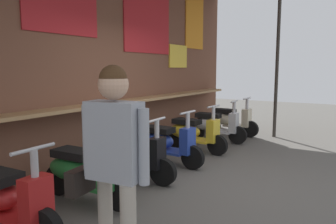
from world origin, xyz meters
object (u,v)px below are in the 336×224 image
(scooter_red, at_px, (4,198))
(scooter_cream, at_px, (228,119))
(scooter_black, at_px, (129,154))
(scooter_yellow, at_px, (192,132))
(scooter_silver, at_px, (213,125))
(shopper_with_handbag, at_px, (113,153))
(scooter_blue, at_px, (164,142))
(scooter_green, at_px, (82,171))

(scooter_red, distance_m, scooter_cream, 5.99)
(scooter_black, height_order, scooter_yellow, same)
(scooter_silver, xyz_separation_m, scooter_cream, (0.94, 0.00, 0.00))
(scooter_silver, relative_size, scooter_cream, 1.00)
(scooter_red, xyz_separation_m, shopper_with_handbag, (0.05, -1.40, 0.65))
(scooter_black, relative_size, scooter_yellow, 1.00)
(scooter_yellow, bearing_deg, scooter_red, -86.61)
(scooter_black, relative_size, shopper_with_handbag, 0.83)
(scooter_blue, xyz_separation_m, scooter_yellow, (1.05, -0.00, 0.00))
(scooter_green, relative_size, shopper_with_handbag, 0.83)
(scooter_yellow, bearing_deg, shopper_with_handbag, -67.06)
(scooter_cream, relative_size, shopper_with_handbag, 0.83)
(scooter_yellow, xyz_separation_m, scooter_silver, (1.05, -0.00, 0.00))
(scooter_red, relative_size, scooter_black, 1.00)
(scooter_blue, relative_size, scooter_cream, 1.00)
(scooter_blue, xyz_separation_m, scooter_silver, (2.10, -0.00, 0.00))
(scooter_green, height_order, scooter_yellow, same)
(scooter_green, bearing_deg, scooter_red, -92.38)
(scooter_yellow, distance_m, scooter_silver, 1.05)
(scooter_green, relative_size, scooter_black, 1.00)
(scooter_silver, bearing_deg, scooter_red, -94.54)
(scooter_black, height_order, scooter_blue, same)
(scooter_green, bearing_deg, scooter_silver, 87.62)
(scooter_silver, height_order, shopper_with_handbag, shopper_with_handbag)
(shopper_with_handbag, bearing_deg, scooter_green, -132.38)
(scooter_red, bearing_deg, scooter_silver, 86.88)
(scooter_yellow, bearing_deg, scooter_black, -86.60)
(scooter_green, bearing_deg, scooter_yellow, 87.62)
(scooter_blue, distance_m, scooter_silver, 2.10)
(scooter_cream, bearing_deg, scooter_blue, -87.63)
(scooter_silver, xyz_separation_m, shopper_with_handbag, (-5.01, -1.40, 0.65))
(scooter_silver, bearing_deg, scooter_black, -94.54)
(scooter_blue, xyz_separation_m, shopper_with_handbag, (-2.91, -1.40, 0.65))
(scooter_red, xyz_separation_m, scooter_silver, (5.05, -0.00, 0.00))
(scooter_green, distance_m, shopper_with_handbag, 1.84)
(scooter_yellow, bearing_deg, scooter_cream, 93.40)
(scooter_black, relative_size, scooter_silver, 1.00)
(scooter_blue, relative_size, shopper_with_handbag, 0.83)
(scooter_green, xyz_separation_m, scooter_blue, (1.92, 0.00, 0.00))
(scooter_green, bearing_deg, shopper_with_handbag, -37.56)
(scooter_red, distance_m, scooter_black, 1.98)
(scooter_blue, bearing_deg, scooter_red, -88.02)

